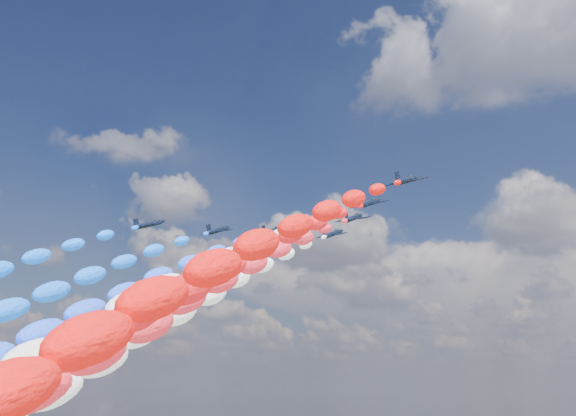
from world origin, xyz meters
The scene contains 14 objects.
jet_0 centered at (-31.18, -7.93, 96.37)m, with size 7.99×10.72×2.36m, color black, non-canonical shape.
jet_1 centered at (-21.45, 5.57, 96.37)m, with size 7.99×10.72×2.36m, color black, non-canonical shape.
jet_2 centered at (-11.05, 13.51, 96.37)m, with size 7.99×10.72×2.36m, color black, non-canonical shape.
trail_2 centered at (-11.05, -44.89, 67.39)m, with size 6.42×114.73×61.19m, color blue, non-canonical shape.
jet_3 centered at (0.48, 12.17, 96.37)m, with size 7.99×10.72×2.36m, color black, non-canonical shape.
trail_3 centered at (0.48, -46.24, 67.39)m, with size 6.42×114.73×61.19m, color white, non-canonical shape.
jet_4 centered at (-0.29, 24.37, 96.37)m, with size 7.99×10.72×2.36m, color black, non-canonical shape.
trail_4 centered at (-0.29, -34.04, 67.39)m, with size 6.42×114.73×61.19m, color white, non-canonical shape.
jet_5 centered at (11.70, 13.11, 96.37)m, with size 7.99×10.72×2.36m, color black, non-canonical shape.
trail_5 centered at (11.70, -45.30, 67.39)m, with size 6.42×114.73×61.19m, color red, non-canonical shape.
jet_6 centered at (20.33, 3.91, 96.37)m, with size 7.99×10.72×2.36m, color black, non-canonical shape.
trail_6 centered at (20.33, -54.49, 67.39)m, with size 6.42×114.73×61.19m, color red, non-canonical shape.
jet_7 centered at (33.23, -6.27, 96.37)m, with size 7.99×10.72×2.36m, color black, non-canonical shape.
trail_7 centered at (33.23, -64.67, 67.39)m, with size 6.42×114.73×61.19m, color red, non-canonical shape.
Camera 1 is at (80.36, -116.45, 58.98)m, focal length 41.81 mm.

